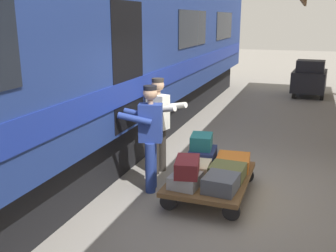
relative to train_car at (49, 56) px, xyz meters
The scene contains 14 objects.
ground_plane 3.96m from the train_car, behind, with size 60.00×60.00×0.00m, color gray.
train_car is the anchor object (origin of this frame).
luggage_cart 3.42m from the train_car, behind, with size 1.17×1.72×0.32m.
suitcase_cream_canvas 3.12m from the train_car, behind, with size 0.48×0.59×0.21m, color beige.
suitcase_gray_aluminum 3.19m from the train_car, 167.25° to the left, with size 0.40×0.52×0.19m, color #9EA0A5.
suitcase_navy_fabric 3.13m from the train_car, behind, with size 0.42×0.57×0.26m, color navy.
suitcase_olive_duffel 3.57m from the train_car, behind, with size 0.51×0.47×0.21m, color brown.
suitcase_slate_roller 3.62m from the train_car, 169.27° to the left, with size 0.45×0.49×0.23m, color #4C515B.
suitcase_orange_carryall 3.59m from the train_car, behind, with size 0.52×0.53×0.20m, color #CC6B23.
suitcase_teal_softside 2.98m from the train_car, behind, with size 0.34×0.44×0.24m, color #1E666B.
suitcase_maroon_trunk 3.10m from the train_car, 167.05° to the left, with size 0.33×0.54×0.23m, color maroon.
porter_in_overalls 2.26m from the train_car, behind, with size 0.72×0.54×1.70m.
porter_by_door 2.20m from the train_car, 164.93° to the right, with size 0.73×0.55×1.70m.
baggage_tug 9.98m from the train_car, 115.65° to the right, with size 1.21×1.77×1.30m.
Camera 1 is at (-0.81, 5.70, 2.69)m, focal length 41.95 mm.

